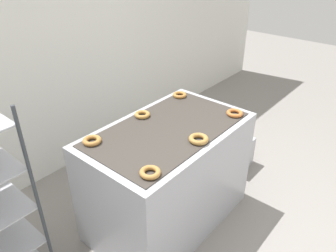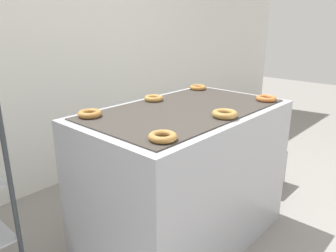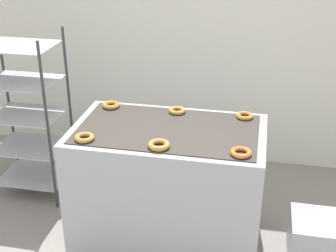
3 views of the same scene
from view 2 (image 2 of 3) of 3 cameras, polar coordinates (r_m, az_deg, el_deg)
name	(u,v)px [view 2 (image 2 of 3)]	position (r m, az deg, el deg)	size (l,w,h in m)	color
wall_back	(60,34)	(3.17, -18.35, 14.94)	(8.00, 0.05, 2.80)	silver
fryer_machine	(184,177)	(2.29, 2.82, -8.81)	(1.41, 0.84, 0.98)	#A8AAB2
glaze_bin	(258,167)	(3.30, 15.43, -6.91)	(0.37, 0.40, 0.34)	#A8AAB2
donut_near_left	(163,137)	(1.55, -0.93, -1.87)	(0.14, 0.14, 0.03)	#AB7739
donut_near_center	(225,114)	(1.94, 9.83, 2.07)	(0.15, 0.15, 0.04)	#A77A3C
donut_near_right	(266,98)	(2.41, 16.72, 4.63)	(0.14, 0.14, 0.03)	#BE6830
donut_far_left	(90,114)	(1.98, -13.47, 2.11)	(0.14, 0.14, 0.04)	#AC7537
donut_far_center	(154,98)	(2.31, -2.51, 4.85)	(0.13, 0.13, 0.03)	#B07E3B
donut_far_right	(198,87)	(2.71, 5.22, 6.70)	(0.13, 0.13, 0.03)	#B27434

